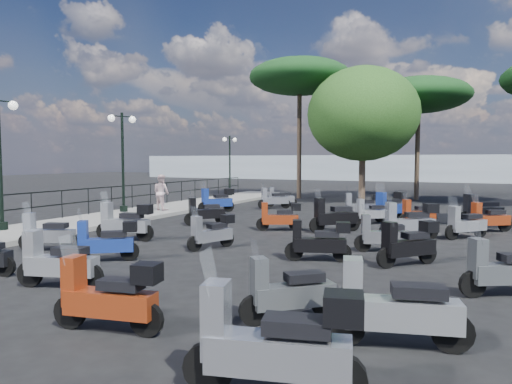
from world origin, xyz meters
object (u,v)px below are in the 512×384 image
at_px(scooter_5, 281,198).
at_px(scooter_19, 289,293).
at_px(scooter_28, 489,219).
at_px(scooter_2, 47,234).
at_px(scooter_13, 57,263).
at_px(scooter_15, 334,217).
at_px(scooter_24, 394,310).
at_px(scooter_25, 506,269).
at_px(scooter_9, 205,213).
at_px(lamp_post_2, 230,161).
at_px(scooter_23, 371,213).
at_px(scooter_16, 390,207).
at_px(broadleaf_tree, 363,114).
at_px(scooter_1, 106,242).
at_px(scooter_12, 108,297).
at_px(scooter_27, 466,224).
at_px(scooter_20, 408,244).
at_px(scooter_14, 319,242).
at_px(scooter_29, 481,211).
at_px(scooter_11, 273,200).
at_px(pine_2, 300,77).
at_px(pine_0, 419,96).
at_px(scooter_18, 275,345).
at_px(lamp_post_1, 123,155).
at_px(pedestrian_far, 161,192).
at_px(scooter_17, 362,206).
at_px(scooter_26, 383,236).
at_px(scooter_3, 125,222).
at_px(lamp_post_0, 0,154).
at_px(scooter_4, 217,201).
at_px(scooter_8, 212,233).
at_px(scooter_10, 279,217).

bearing_deg(scooter_5, scooter_19, 174.56).
distance_m(scooter_5, scooter_28, 10.60).
relative_size(scooter_2, scooter_13, 0.91).
height_order(scooter_15, scooter_24, scooter_15).
xyz_separation_m(scooter_19, scooter_25, (3.03, 2.81, 0.06)).
relative_size(scooter_9, scooter_24, 0.72).
height_order(lamp_post_2, scooter_23, lamp_post_2).
bearing_deg(scooter_2, scooter_13, -149.91).
height_order(scooter_13, scooter_16, scooter_16).
relative_size(scooter_25, broadleaf_tree, 0.20).
bearing_deg(scooter_5, scooter_25, -171.37).
distance_m(scooter_1, scooter_12, 4.73).
relative_size(scooter_2, scooter_27, 1.18).
bearing_deg(scooter_15, lamp_post_2, -1.97).
relative_size(scooter_13, scooter_20, 1.27).
distance_m(scooter_13, scooter_14, 5.70).
bearing_deg(scooter_25, scooter_28, -30.47).
bearing_deg(scooter_14, scooter_29, -41.37).
xyz_separation_m(scooter_9, scooter_23, (5.57, 2.86, -0.03)).
distance_m(scooter_11, scooter_19, 15.84).
bearing_deg(pine_2, broadleaf_tree, -19.82).
xyz_separation_m(scooter_28, pine_2, (-10.33, 10.23, 7.11)).
height_order(scooter_20, scooter_24, scooter_24).
bearing_deg(pine_0, scooter_27, -78.81).
relative_size(scooter_29, pine_2, 0.18).
height_order(scooter_18, broadleaf_tree, broadleaf_tree).
distance_m(lamp_post_1, pedestrian_far, 2.33).
height_order(scooter_14, scooter_17, scooter_17).
distance_m(scooter_26, pine_2, 18.38).
xyz_separation_m(scooter_1, scooter_11, (-0.92, 12.54, -0.01)).
xyz_separation_m(scooter_9, scooter_25, (9.49, -5.45, 0.05)).
bearing_deg(lamp_post_2, scooter_17, -14.01).
distance_m(scooter_5, scooter_18, 19.10).
bearing_deg(scooter_27, scooter_23, 9.86).
bearing_deg(scooter_18, lamp_post_1, 32.37).
relative_size(lamp_post_2, scooter_1, 2.78).
distance_m(scooter_13, scooter_28, 13.33).
xyz_separation_m(scooter_25, broadleaf_tree, (-6.02, 16.66, 4.46)).
bearing_deg(scooter_3, scooter_23, -54.62).
distance_m(scooter_18, scooter_23, 13.33).
xyz_separation_m(scooter_2, scooter_13, (3.16, -2.46, 0.03)).
relative_size(lamp_post_0, pedestrian_far, 2.66).
distance_m(scooter_4, scooter_14, 10.76).
bearing_deg(scooter_8, scooter_12, 131.37).
bearing_deg(scooter_13, scooter_16, -34.13).
height_order(lamp_post_0, scooter_14, lamp_post_0).
distance_m(scooter_2, scooter_16, 12.51).
bearing_deg(scooter_8, broadleaf_tree, -68.78).
height_order(scooter_1, scooter_25, scooter_25).
bearing_deg(scooter_12, scooter_10, -2.60).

